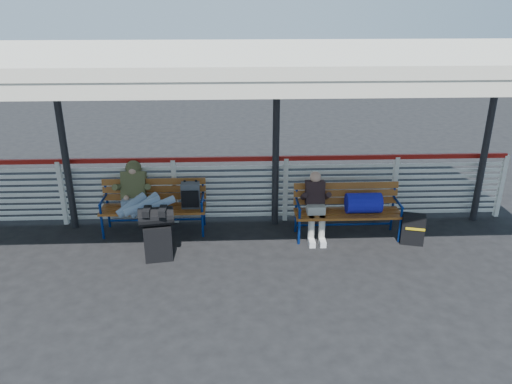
{
  "coord_description": "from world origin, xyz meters",
  "views": [
    {
      "loc": [
        1.1,
        -6.5,
        3.91
      ],
      "look_at": [
        1.42,
        1.0,
        0.92
      ],
      "focal_mm": 35.0,
      "sensor_mm": 36.0,
      "label": 1
    }
  ],
  "objects_px": {
    "bench_left": "(164,200)",
    "traveler_man": "(141,200)",
    "luggage_stack": "(157,232)",
    "bench_right": "(355,204)",
    "companion_person": "(316,205)",
    "suitcase_side": "(413,229)"
  },
  "relations": [
    {
      "from": "bench_left",
      "to": "traveler_man",
      "type": "relative_size",
      "value": 1.1
    },
    {
      "from": "bench_right",
      "to": "companion_person",
      "type": "bearing_deg",
      "value": -179.39
    },
    {
      "from": "companion_person",
      "to": "bench_left",
      "type": "bearing_deg",
      "value": 171.74
    },
    {
      "from": "bench_right",
      "to": "bench_left",
      "type": "bearing_deg",
      "value": 173.56
    },
    {
      "from": "luggage_stack",
      "to": "traveler_man",
      "type": "bearing_deg",
      "value": 107.47
    },
    {
      "from": "companion_person",
      "to": "suitcase_side",
      "type": "bearing_deg",
      "value": -10.54
    },
    {
      "from": "bench_left",
      "to": "companion_person",
      "type": "distance_m",
      "value": 2.61
    },
    {
      "from": "traveler_man",
      "to": "suitcase_side",
      "type": "height_order",
      "value": "traveler_man"
    },
    {
      "from": "luggage_stack",
      "to": "bench_right",
      "type": "xyz_separation_m",
      "value": [
        3.25,
        0.67,
        0.11
      ]
    },
    {
      "from": "bench_right",
      "to": "traveler_man",
      "type": "bearing_deg",
      "value": 179.67
    },
    {
      "from": "bench_right",
      "to": "suitcase_side",
      "type": "distance_m",
      "value": 1.03
    },
    {
      "from": "traveler_man",
      "to": "suitcase_side",
      "type": "relative_size",
      "value": 3.16
    },
    {
      "from": "companion_person",
      "to": "suitcase_side",
      "type": "distance_m",
      "value": 1.66
    },
    {
      "from": "luggage_stack",
      "to": "companion_person",
      "type": "bearing_deg",
      "value": 5.14
    },
    {
      "from": "bench_left",
      "to": "bench_right",
      "type": "xyz_separation_m",
      "value": [
        3.26,
        -0.37,
        0.01
      ]
    },
    {
      "from": "traveler_man",
      "to": "suitcase_side",
      "type": "xyz_separation_m",
      "value": [
        4.52,
        -0.33,
        -0.47
      ]
    },
    {
      "from": "bench_left",
      "to": "traveler_man",
      "type": "height_order",
      "value": "traveler_man"
    },
    {
      "from": "bench_right",
      "to": "companion_person",
      "type": "height_order",
      "value": "companion_person"
    },
    {
      "from": "luggage_stack",
      "to": "traveler_man",
      "type": "relative_size",
      "value": 0.54
    },
    {
      "from": "traveler_man",
      "to": "companion_person",
      "type": "height_order",
      "value": "traveler_man"
    },
    {
      "from": "traveler_man",
      "to": "companion_person",
      "type": "xyz_separation_m",
      "value": [
        2.92,
        -0.03,
        -0.13
      ]
    },
    {
      "from": "luggage_stack",
      "to": "traveler_man",
      "type": "distance_m",
      "value": 0.81
    }
  ]
}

